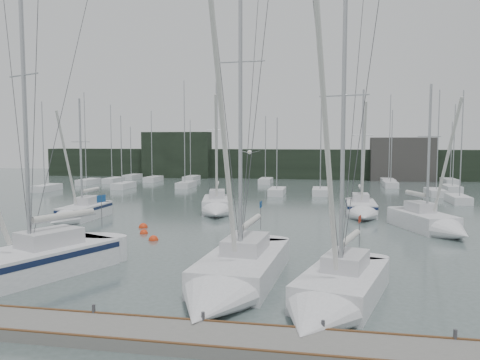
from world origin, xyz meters
name	(u,v)px	position (x,y,z in m)	size (l,w,h in m)	color
ground	(183,291)	(0.00, 0.00, 0.00)	(160.00, 160.00, 0.00)	#4D5E5A
dock	(136,333)	(0.00, -5.00, 0.20)	(24.00, 2.00, 0.40)	#62625D
far_treeline	(291,164)	(0.00, 62.00, 2.50)	(90.00, 4.00, 5.00)	black
far_building_left	(177,155)	(-20.00, 60.00, 4.00)	(12.00, 3.00, 8.00)	black
far_building_right	(402,159)	(18.00, 60.00, 3.50)	(10.00, 3.00, 7.00)	#3B3936
mast_forest	(288,185)	(0.92, 44.62, 0.47)	(60.48, 27.37, 14.71)	silver
sailboat_near_left	(1,270)	(-8.33, -0.61, 0.66)	(6.97, 10.56, 16.04)	silver
sailboat_near_center	(230,281)	(2.07, -0.01, 0.57)	(3.94, 11.14, 16.96)	silver
sailboat_near_right	(331,298)	(6.29, -1.35, 0.53)	(4.95, 8.86, 13.97)	silver
sailboat_mid_a	(76,214)	(-13.86, 15.49, 0.56)	(2.43, 7.58, 10.65)	silver
sailboat_mid_b	(217,207)	(-3.53, 21.14, 0.58)	(4.10, 8.13, 12.45)	silver
sailboat_mid_d	(362,210)	(9.03, 21.80, 0.57)	(2.52, 7.21, 11.65)	silver
sailboat_mid_e	(435,225)	(13.59, 15.43, 0.58)	(5.18, 8.07, 11.30)	silver
buoy_a	(153,240)	(-5.03, 9.61, 0.00)	(0.64, 0.64, 0.64)	red
buoy_b	(260,240)	(1.77, 11.00, 0.00)	(0.51, 0.51, 0.51)	red
buoy_c	(143,228)	(-7.41, 13.70, 0.00)	(0.68, 0.68, 0.68)	red
seagull	(250,152)	(2.47, 2.73, 5.94)	(0.98, 0.44, 0.19)	white
buoy_d	(144,234)	(-6.48, 11.54, 0.00)	(0.57, 0.57, 0.57)	red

